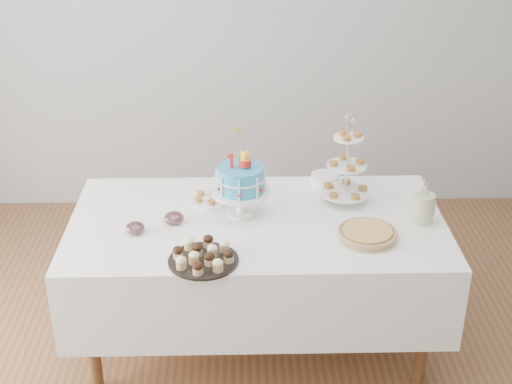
{
  "coord_description": "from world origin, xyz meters",
  "views": [
    {
      "loc": [
        -0.08,
        -2.89,
        2.54
      ],
      "look_at": [
        -0.0,
        0.3,
        0.93
      ],
      "focal_mm": 50.0,
      "sensor_mm": 36.0,
      "label": 1
    }
  ],
  "objects_px": {
    "jam_bowl_a": "(135,228)",
    "utensil_pitcher": "(424,207)",
    "pastry_plate": "(209,198)",
    "table": "(257,258)",
    "pie": "(367,234)",
    "jam_bowl_b": "(174,218)",
    "plate_stack": "(325,180)",
    "birthday_cake": "(241,193)",
    "tiered_stand": "(347,166)",
    "cupcake_tray": "(203,255)"
  },
  "relations": [
    {
      "from": "jam_bowl_a",
      "to": "utensil_pitcher",
      "type": "height_order",
      "value": "utensil_pitcher"
    },
    {
      "from": "jam_bowl_b",
      "to": "tiered_stand",
      "type": "bearing_deg",
      "value": 13.6
    },
    {
      "from": "plate_stack",
      "to": "tiered_stand",
      "type": "bearing_deg",
      "value": -67.41
    },
    {
      "from": "pie",
      "to": "pastry_plate",
      "type": "height_order",
      "value": "pie"
    },
    {
      "from": "birthday_cake",
      "to": "cupcake_tray",
      "type": "distance_m",
      "value": 0.49
    },
    {
      "from": "tiered_stand",
      "to": "utensil_pitcher",
      "type": "relative_size",
      "value": 2.12
    },
    {
      "from": "cupcake_tray",
      "to": "birthday_cake",
      "type": "bearing_deg",
      "value": 68.7
    },
    {
      "from": "tiered_stand",
      "to": "table",
      "type": "bearing_deg",
      "value": -157.64
    },
    {
      "from": "plate_stack",
      "to": "pastry_plate",
      "type": "height_order",
      "value": "plate_stack"
    },
    {
      "from": "pastry_plate",
      "to": "jam_bowl_b",
      "type": "distance_m",
      "value": 0.3
    },
    {
      "from": "table",
      "to": "pastry_plate",
      "type": "bearing_deg",
      "value": 138.83
    },
    {
      "from": "jam_bowl_a",
      "to": "utensil_pitcher",
      "type": "xyz_separation_m",
      "value": [
        1.45,
        0.08,
        0.06
      ]
    },
    {
      "from": "pastry_plate",
      "to": "jam_bowl_a",
      "type": "distance_m",
      "value": 0.49
    },
    {
      "from": "jam_bowl_b",
      "to": "pastry_plate",
      "type": "bearing_deg",
      "value": 54.69
    },
    {
      "from": "jam_bowl_a",
      "to": "birthday_cake",
      "type": "bearing_deg",
      "value": 18.8
    },
    {
      "from": "cupcake_tray",
      "to": "table",
      "type": "bearing_deg",
      "value": 56.78
    },
    {
      "from": "pastry_plate",
      "to": "jam_bowl_b",
      "type": "bearing_deg",
      "value": -125.31
    },
    {
      "from": "table",
      "to": "pie",
      "type": "relative_size",
      "value": 6.52
    },
    {
      "from": "pie",
      "to": "jam_bowl_b",
      "type": "distance_m",
      "value": 0.97
    },
    {
      "from": "tiered_stand",
      "to": "plate_stack",
      "type": "relative_size",
      "value": 3.12
    },
    {
      "from": "tiered_stand",
      "to": "pastry_plate",
      "type": "bearing_deg",
      "value": 178.12
    },
    {
      "from": "table",
      "to": "jam_bowl_a",
      "type": "bearing_deg",
      "value": -168.88
    },
    {
      "from": "pie",
      "to": "tiered_stand",
      "type": "relative_size",
      "value": 0.59
    },
    {
      "from": "cupcake_tray",
      "to": "jam_bowl_a",
      "type": "distance_m",
      "value": 0.44
    },
    {
      "from": "table",
      "to": "jam_bowl_a",
      "type": "relative_size",
      "value": 19.68
    },
    {
      "from": "cupcake_tray",
      "to": "tiered_stand",
      "type": "bearing_deg",
      "value": 38.74
    },
    {
      "from": "birthday_cake",
      "to": "plate_stack",
      "type": "height_order",
      "value": "birthday_cake"
    },
    {
      "from": "tiered_stand",
      "to": "plate_stack",
      "type": "height_order",
      "value": "tiered_stand"
    },
    {
      "from": "tiered_stand",
      "to": "pastry_plate",
      "type": "relative_size",
      "value": 2.27
    },
    {
      "from": "birthday_cake",
      "to": "pastry_plate",
      "type": "relative_size",
      "value": 2.1
    },
    {
      "from": "table",
      "to": "pastry_plate",
      "type": "height_order",
      "value": "pastry_plate"
    },
    {
      "from": "tiered_stand",
      "to": "utensil_pitcher",
      "type": "distance_m",
      "value": 0.45
    },
    {
      "from": "utensil_pitcher",
      "to": "pastry_plate",
      "type": "bearing_deg",
      "value": -170.9
    },
    {
      "from": "table",
      "to": "plate_stack",
      "type": "xyz_separation_m",
      "value": [
        0.39,
        0.4,
        0.26
      ]
    },
    {
      "from": "table",
      "to": "utensil_pitcher",
      "type": "bearing_deg",
      "value": -2.75
    },
    {
      "from": "plate_stack",
      "to": "jam_bowl_a",
      "type": "distance_m",
      "value": 1.12
    },
    {
      "from": "table",
      "to": "pastry_plate",
      "type": "relative_size",
      "value": 8.72
    },
    {
      "from": "pastry_plate",
      "to": "utensil_pitcher",
      "type": "height_order",
      "value": "utensil_pitcher"
    },
    {
      "from": "jam_bowl_a",
      "to": "pie",
      "type": "bearing_deg",
      "value": -4.03
    },
    {
      "from": "cupcake_tray",
      "to": "utensil_pitcher",
      "type": "relative_size",
      "value": 1.39
    },
    {
      "from": "birthday_cake",
      "to": "table",
      "type": "bearing_deg",
      "value": -32.21
    },
    {
      "from": "plate_stack",
      "to": "pastry_plate",
      "type": "bearing_deg",
      "value": -164.37
    },
    {
      "from": "birthday_cake",
      "to": "jam_bowl_a",
      "type": "height_order",
      "value": "birthday_cake"
    },
    {
      "from": "table",
      "to": "cupcake_tray",
      "type": "distance_m",
      "value": 0.54
    },
    {
      "from": "pie",
      "to": "plate_stack",
      "type": "xyz_separation_m",
      "value": [
        -0.14,
        0.6,
        0.0
      ]
    },
    {
      "from": "utensil_pitcher",
      "to": "pie",
      "type": "bearing_deg",
      "value": -130.18
    },
    {
      "from": "jam_bowl_a",
      "to": "table",
      "type": "bearing_deg",
      "value": 11.12
    },
    {
      "from": "plate_stack",
      "to": "utensil_pitcher",
      "type": "height_order",
      "value": "utensil_pitcher"
    },
    {
      "from": "cupcake_tray",
      "to": "pie",
      "type": "height_order",
      "value": "cupcake_tray"
    },
    {
      "from": "birthday_cake",
      "to": "plate_stack",
      "type": "relative_size",
      "value": 2.89
    }
  ]
}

